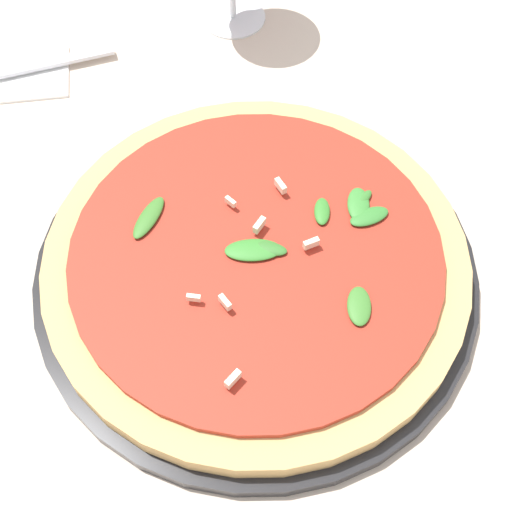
{
  "coord_description": "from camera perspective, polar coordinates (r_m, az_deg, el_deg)",
  "views": [
    {
      "loc": [
        0.02,
        0.28,
        0.51
      ],
      "look_at": [
        -0.02,
        -0.03,
        0.03
      ],
      "focal_mm": 50.0,
      "sensor_mm": 36.0,
      "label": 1
    }
  ],
  "objects": [
    {
      "name": "pizza_arugula_main",
      "position": [
        0.58,
        0.02,
        -0.69
      ],
      "size": [
        0.36,
        0.36,
        0.05
      ],
      "color": "black",
      "rests_on": "ground_plane"
    },
    {
      "name": "napkin",
      "position": [
        0.78,
        -18.93,
        13.53
      ],
      "size": [
        0.11,
        0.08,
        0.01
      ],
      "rotation": [
        0.0,
        0.0,
        0.02
      ],
      "color": "white",
      "rests_on": "ground_plane"
    },
    {
      "name": "fork",
      "position": [
        0.77,
        -19.65,
        13.61
      ],
      "size": [
        0.23,
        0.06,
        0.0
      ],
      "rotation": [
        0.0,
        0.0,
        0.2
      ],
      "color": "silver",
      "rests_on": "ground_plane"
    },
    {
      "name": "ground_plane",
      "position": [
        0.58,
        -1.25,
        -3.83
      ],
      "size": [
        6.0,
        6.0,
        0.0
      ],
      "primitive_type": "plane",
      "color": "beige"
    }
  ]
}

